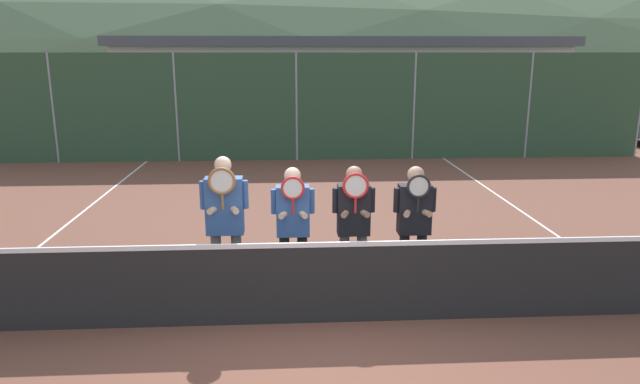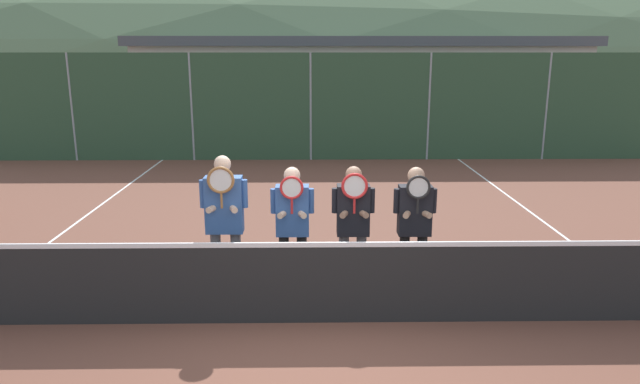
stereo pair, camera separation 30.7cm
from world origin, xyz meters
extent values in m
plane|color=brown|center=(0.00, 0.00, 0.00)|extent=(120.00, 120.00, 0.00)
ellipsoid|color=#5B7551|center=(0.00, 56.41, 0.00)|extent=(135.42, 75.24, 26.33)
cube|color=beige|center=(1.98, 18.15, 1.65)|extent=(17.50, 5.00, 3.29)
cube|color=#4C4C51|center=(1.98, 18.15, 3.47)|extent=(18.00, 5.50, 0.36)
cylinder|color=gray|center=(-6.85, 10.39, 1.54)|extent=(0.06, 0.06, 3.07)
cylinder|color=gray|center=(-3.43, 10.39, 1.54)|extent=(0.06, 0.06, 3.07)
cylinder|color=gray|center=(0.00, 10.39, 1.54)|extent=(0.06, 0.06, 3.07)
cylinder|color=gray|center=(3.43, 10.39, 1.54)|extent=(0.06, 0.06, 3.07)
cylinder|color=gray|center=(6.85, 10.39, 1.54)|extent=(0.06, 0.06, 3.07)
cube|color=#2D4C33|center=(0.00, 10.39, 1.54)|extent=(20.56, 0.02, 3.07)
cube|color=black|center=(0.00, 0.00, 0.47)|extent=(11.54, 0.02, 0.94)
cube|color=white|center=(0.00, 0.00, 0.97)|extent=(11.54, 0.03, 0.06)
cube|color=white|center=(-4.36, 3.00, 0.00)|extent=(0.05, 16.00, 0.01)
cube|color=white|center=(4.36, 3.00, 0.00)|extent=(0.05, 16.00, 0.01)
cylinder|color=#56565B|center=(-1.20, 0.69, 0.45)|extent=(0.13, 0.13, 0.90)
cylinder|color=#56565B|center=(-0.94, 0.69, 0.45)|extent=(0.13, 0.13, 0.90)
cube|color=#335693|center=(-1.07, 0.69, 1.25)|extent=(0.46, 0.22, 0.71)
sphere|color=#DBB293|center=(-1.07, 0.69, 1.77)|extent=(0.21, 0.21, 0.21)
cylinder|color=#335693|center=(-1.32, 0.69, 1.39)|extent=(0.08, 0.08, 0.35)
cylinder|color=#335693|center=(-0.81, 0.69, 1.39)|extent=(0.08, 0.08, 0.35)
cylinder|color=#DBB293|center=(-1.18, 0.60, 1.24)|extent=(0.16, 0.27, 0.08)
cylinder|color=#DBB293|center=(-0.95, 0.60, 1.24)|extent=(0.16, 0.27, 0.08)
cylinder|color=#936033|center=(-1.07, 0.51, 1.36)|extent=(0.03, 0.03, 0.20)
torus|color=#936033|center=(-1.07, 0.51, 1.61)|extent=(0.33, 0.04, 0.33)
cylinder|color=silver|center=(-1.07, 0.51, 1.61)|extent=(0.27, 0.00, 0.27)
cylinder|color=black|center=(-0.34, 0.82, 0.41)|extent=(0.13, 0.13, 0.82)
cylinder|color=black|center=(-0.11, 0.82, 0.41)|extent=(0.13, 0.13, 0.82)
cube|color=#335693|center=(-0.23, 0.82, 1.14)|extent=(0.42, 0.22, 0.65)
sphere|color=#DBB293|center=(-0.23, 0.82, 1.60)|extent=(0.21, 0.21, 0.21)
cylinder|color=#335693|center=(-0.46, 0.82, 1.27)|extent=(0.08, 0.08, 0.32)
cylinder|color=#335693|center=(0.01, 0.82, 1.27)|extent=(0.08, 0.08, 0.32)
cylinder|color=#DBB293|center=(-0.33, 0.73, 1.13)|extent=(0.16, 0.27, 0.08)
cylinder|color=#DBB293|center=(-0.12, 0.73, 1.13)|extent=(0.16, 0.27, 0.08)
cylinder|color=red|center=(-0.23, 0.64, 1.25)|extent=(0.03, 0.03, 0.20)
torus|color=red|center=(-0.23, 0.64, 1.48)|extent=(0.29, 0.03, 0.29)
cylinder|color=silver|center=(-0.23, 0.64, 1.48)|extent=(0.24, 0.00, 0.24)
cylinder|color=#56565B|center=(0.43, 0.80, 0.41)|extent=(0.13, 0.13, 0.82)
cylinder|color=#56565B|center=(0.66, 0.80, 0.41)|extent=(0.13, 0.13, 0.82)
cube|color=black|center=(0.54, 0.80, 1.15)|extent=(0.41, 0.22, 0.65)
sphere|color=#997056|center=(0.54, 0.80, 1.61)|extent=(0.21, 0.21, 0.21)
cylinder|color=black|center=(0.31, 0.80, 1.27)|extent=(0.08, 0.08, 0.32)
cylinder|color=black|center=(0.78, 0.80, 1.27)|extent=(0.08, 0.08, 0.32)
cylinder|color=#997056|center=(0.44, 0.71, 1.13)|extent=(0.16, 0.27, 0.08)
cylinder|color=#997056|center=(0.65, 0.71, 1.13)|extent=(0.16, 0.27, 0.08)
cylinder|color=red|center=(0.54, 0.62, 1.25)|extent=(0.03, 0.03, 0.20)
torus|color=red|center=(0.54, 0.62, 1.50)|extent=(0.33, 0.04, 0.33)
cylinder|color=silver|center=(0.54, 0.62, 1.50)|extent=(0.27, 0.00, 0.27)
cylinder|color=black|center=(1.22, 0.82, 0.41)|extent=(0.13, 0.13, 0.81)
cylinder|color=black|center=(1.45, 0.82, 0.41)|extent=(0.13, 0.13, 0.81)
cube|color=black|center=(1.33, 0.82, 1.14)|extent=(0.42, 0.22, 0.64)
sphere|color=tan|center=(1.33, 0.82, 1.59)|extent=(0.22, 0.22, 0.22)
cylinder|color=black|center=(1.10, 0.82, 1.26)|extent=(0.08, 0.08, 0.31)
cylinder|color=black|center=(1.56, 0.82, 1.26)|extent=(0.08, 0.08, 0.31)
cylinder|color=tan|center=(1.23, 0.73, 1.12)|extent=(0.16, 0.27, 0.08)
cylinder|color=tan|center=(1.44, 0.73, 1.12)|extent=(0.16, 0.27, 0.08)
cylinder|color=black|center=(1.33, 0.64, 1.24)|extent=(0.03, 0.03, 0.20)
torus|color=black|center=(1.33, 0.64, 1.48)|extent=(0.30, 0.03, 0.30)
cylinder|color=silver|center=(1.33, 0.64, 1.48)|extent=(0.25, 0.00, 0.25)
cube|color=maroon|center=(-5.82, 12.75, 0.71)|extent=(4.77, 1.73, 0.82)
cube|color=#2D3842|center=(-5.82, 12.75, 1.45)|extent=(2.63, 1.59, 0.67)
cylinder|color=black|center=(-4.27, 11.87, 0.30)|extent=(0.60, 0.16, 0.60)
cylinder|color=black|center=(-4.27, 13.64, 0.30)|extent=(0.60, 0.16, 0.60)
cylinder|color=black|center=(-7.37, 11.87, 0.30)|extent=(0.60, 0.16, 0.60)
cylinder|color=black|center=(-7.37, 13.64, 0.30)|extent=(0.60, 0.16, 0.60)
cube|color=#B2B7BC|center=(-0.88, 12.50, 0.73)|extent=(4.17, 1.80, 0.87)
cube|color=#2D3842|center=(-0.88, 12.50, 1.52)|extent=(2.29, 1.66, 0.71)
cylinder|color=black|center=(0.47, 11.58, 0.30)|extent=(0.60, 0.16, 0.60)
cylinder|color=black|center=(0.47, 13.42, 0.30)|extent=(0.60, 0.16, 0.60)
cylinder|color=black|center=(-2.24, 11.58, 0.30)|extent=(0.60, 0.16, 0.60)
cylinder|color=black|center=(-2.24, 13.42, 0.30)|extent=(0.60, 0.16, 0.60)
cube|color=maroon|center=(3.69, 12.41, 0.73)|extent=(4.04, 1.80, 0.85)
cube|color=#2D3842|center=(3.69, 12.41, 1.50)|extent=(2.22, 1.66, 0.70)
cylinder|color=black|center=(5.00, 11.49, 0.30)|extent=(0.60, 0.16, 0.60)
cylinder|color=black|center=(5.00, 13.33, 0.30)|extent=(0.60, 0.16, 0.60)
cylinder|color=black|center=(2.38, 11.49, 0.30)|extent=(0.60, 0.16, 0.60)
cylinder|color=black|center=(2.38, 13.33, 0.30)|extent=(0.60, 0.16, 0.60)
cube|color=slate|center=(8.48, 12.84, 0.68)|extent=(4.60, 1.77, 0.76)
cube|color=#2D3842|center=(8.48, 12.84, 1.37)|extent=(2.53, 1.63, 0.62)
cylinder|color=black|center=(9.98, 11.94, 0.30)|extent=(0.60, 0.16, 0.60)
cylinder|color=black|center=(9.98, 13.75, 0.30)|extent=(0.60, 0.16, 0.60)
cylinder|color=black|center=(6.99, 11.94, 0.30)|extent=(0.60, 0.16, 0.60)
cylinder|color=black|center=(6.99, 13.75, 0.30)|extent=(0.60, 0.16, 0.60)
camera|label=1|loc=(-0.29, -6.13, 3.10)|focal=32.00mm
camera|label=2|loc=(0.02, -6.15, 3.10)|focal=32.00mm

